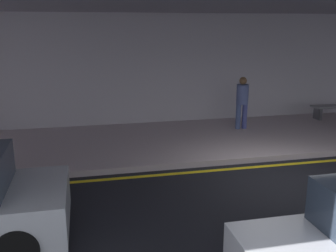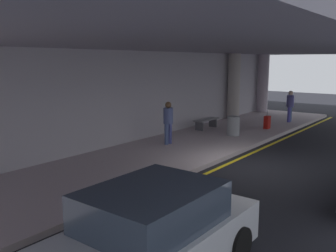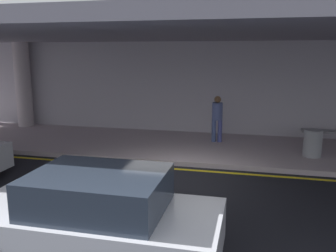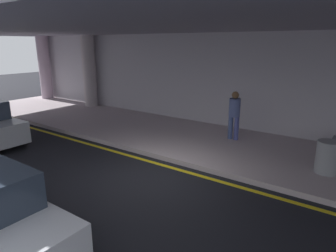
{
  "view_description": "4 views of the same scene",
  "coord_description": "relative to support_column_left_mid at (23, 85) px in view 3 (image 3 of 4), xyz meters",
  "views": [
    {
      "loc": [
        -4.36,
        -7.58,
        3.4
      ],
      "look_at": [
        -2.17,
        2.2,
        0.78
      ],
      "focal_mm": 41.28,
      "sensor_mm": 36.0,
      "label": 1
    },
    {
      "loc": [
        -10.75,
        -5.0,
        3.4
      ],
      "look_at": [
        -1.56,
        2.09,
        1.35
      ],
      "focal_mm": 39.62,
      "sensor_mm": 36.0,
      "label": 2
    },
    {
      "loc": [
        1.81,
        -9.18,
        3.34
      ],
      "look_at": [
        -0.91,
        2.38,
        0.93
      ],
      "focal_mm": 38.58,
      "sensor_mm": 36.0,
      "label": 3
    },
    {
      "loc": [
        4.54,
        -5.71,
        3.4
      ],
      "look_at": [
        -0.46,
        1.31,
        1.0
      ],
      "focal_mm": 31.98,
      "sensor_mm": 36.0,
      "label": 4
    }
  ],
  "objects": [
    {
      "name": "bench_metal",
      "position": [
        12.39,
        -0.45,
        -1.47
      ],
      "size": [
        1.6,
        0.5,
        0.48
      ],
      "color": "slate",
      "rests_on": "sidewalk"
    },
    {
      "name": "support_column_left_mid",
      "position": [
        0.0,
        0.0,
        0.0
      ],
      "size": [
        0.68,
        0.68,
        3.65
      ],
      "primitive_type": "cylinder",
      "color": "#BAADB0",
      "rests_on": "sidewalk"
    },
    {
      "name": "traveler_with_luggage",
      "position": [
        8.6,
        -1.05,
        -0.86
      ],
      "size": [
        0.38,
        0.38,
        1.68
      ],
      "rotation": [
        0.0,
        0.0,
        2.8
      ],
      "color": "#425182",
      "rests_on": "sidewalk"
    },
    {
      "name": "trash_bin_steel",
      "position": [
        11.71,
        -2.27,
        -1.4
      ],
      "size": [
        0.56,
        0.56,
        0.85
      ],
      "primitive_type": "cylinder",
      "color": "gray",
      "rests_on": "sidewalk"
    },
    {
      "name": "ceiling_overhang",
      "position": [
        8.0,
        -2.19,
        1.97
      ],
      "size": [
        28.0,
        13.2,
        0.3
      ],
      "primitive_type": "cube",
      "color": "gray",
      "rests_on": "support_column_far_left"
    },
    {
      "name": "ground_plane",
      "position": [
        8.0,
        -4.79,
        -1.97
      ],
      "size": [
        60.0,
        60.0,
        0.0
      ],
      "primitive_type": "plane",
      "color": "black"
    },
    {
      "name": "car_white",
      "position": [
        7.43,
        -8.97,
        -1.26
      ],
      "size": [
        4.1,
        1.92,
        1.5
      ],
      "rotation": [
        0.0,
        0.0,
        0.06
      ],
      "color": "silver",
      "rests_on": "ground"
    },
    {
      "name": "lane_stripe_yellow",
      "position": [
        8.0,
        -4.07,
        -1.97
      ],
      "size": [
        26.0,
        0.14,
        0.01
      ],
      "primitive_type": "cube",
      "color": "yellow",
      "rests_on": "ground"
    },
    {
      "name": "sidewalk",
      "position": [
        8.0,
        -1.69,
        -1.9
      ],
      "size": [
        26.0,
        4.2,
        0.15
      ],
      "primitive_type": "cube",
      "color": "#B7A7AD",
      "rests_on": "ground"
    },
    {
      "name": "terminal_back_wall",
      "position": [
        8.0,
        0.56,
        -0.07
      ],
      "size": [
        26.0,
        0.3,
        3.8
      ],
      "primitive_type": "cube",
      "color": "#B4AFB8",
      "rests_on": "ground"
    }
  ]
}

